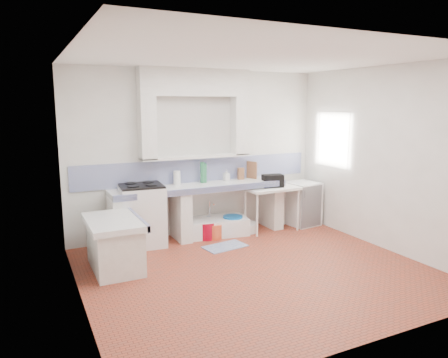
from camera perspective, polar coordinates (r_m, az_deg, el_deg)
name	(u,v)px	position (r m, az deg, el deg)	size (l,w,h in m)	color
floor	(256,270)	(5.86, 4.37, -12.21)	(4.50, 4.50, 0.00)	#9F3D27
ceiling	(259,57)	(5.46, 4.78, 16.13)	(4.50, 4.50, 0.00)	white
wall_back	(199,153)	(7.27, -3.45, 3.56)	(4.50, 4.50, 0.00)	white
wall_front	(373,199)	(3.93, 19.51, -2.54)	(4.50, 4.50, 0.00)	white
wall_left	(76,182)	(4.77, -19.41, -0.39)	(4.50, 4.50, 0.00)	white
wall_right	(385,159)	(6.90, 20.92, 2.57)	(4.50, 4.50, 0.00)	white
alcove_mass	(195,82)	(7.08, -3.92, 12.91)	(1.90, 0.25, 0.45)	white
window_frame	(341,140)	(7.86, 15.52, 5.17)	(0.35, 0.86, 1.06)	#392512
lace_valance	(335,118)	(7.74, 14.83, 7.95)	(0.01, 0.84, 0.24)	white
counter_slab	(200,187)	(7.04, -3.22, -1.09)	(3.00, 0.60, 0.08)	white
counter_lip	(207,190)	(6.79, -2.31, -1.50)	(3.00, 0.04, 0.10)	navy
counter_pier_left	(117,223)	(6.75, -14.28, -5.82)	(0.20, 0.55, 0.82)	white
counter_pier_mid	(181,216)	(7.02, -5.83, -4.94)	(0.20, 0.55, 0.82)	white
counter_pier_right	(271,205)	(7.77, 6.39, -3.47)	(0.20, 0.55, 0.82)	white
peninsula_top	(114,222)	(5.89, -14.69, -5.64)	(0.70, 1.10, 0.08)	white
peninsula_base	(115,247)	(5.99, -14.54, -8.87)	(0.60, 1.00, 0.62)	white
peninsula_lip	(138,219)	(5.95, -11.57, -5.33)	(0.04, 1.10, 0.10)	navy
backsplash	(199,170)	(7.30, -3.38, 1.21)	(4.27, 0.03, 0.40)	navy
stove	(142,216)	(6.83, -11.03, -4.92)	(0.67, 0.65, 0.95)	white
sink	(215,227)	(7.32, -1.27, -6.51)	(1.09, 0.59, 0.26)	white
side_table	(272,209)	(7.54, 6.45, -4.04)	(0.94, 0.52, 0.04)	white
fridge	(303,204)	(7.99, 10.61, -3.29)	(0.52, 0.52, 0.80)	white
bucket_red	(206,230)	(7.10, -2.39, -6.95)	(0.31, 0.31, 0.29)	#AA0119
bucket_orange	(214,231)	(7.12, -1.31, -7.07)	(0.27, 0.27, 0.25)	#E25129
bucket_blue	(233,225)	(7.35, 1.19, -6.24)	(0.34, 0.34, 0.32)	#0D5DA9
basin_white	(247,227)	(7.51, 3.08, -6.54)	(0.40, 0.40, 0.15)	white
water_bottle_a	(206,225)	(7.41, -2.45, -6.23)	(0.08, 0.08, 0.29)	silver
water_bottle_b	(209,224)	(7.43, -2.07, -6.15)	(0.08, 0.08, 0.30)	silver
black_bag	(273,181)	(7.47, 6.59, -0.25)	(0.36, 0.20, 0.22)	black
green_bottle_a	(203,172)	(7.18, -2.92, 0.89)	(0.08, 0.08, 0.35)	#287146
green_bottle_b	(205,173)	(7.20, -2.64, 0.81)	(0.07, 0.07, 0.33)	#287146
knife_block	(241,174)	(7.51, 2.28, 0.73)	(0.10, 0.08, 0.21)	brown
cutting_board	(252,170)	(7.61, 3.78, 1.23)	(0.02, 0.23, 0.31)	brown
paper_towel	(177,178)	(7.02, -6.39, 0.15)	(0.12, 0.12, 0.24)	white
soap_bottle	(226,175)	(7.35, 0.31, 0.52)	(0.09, 0.09, 0.20)	white
rug	(225,246)	(6.74, 0.14, -9.11)	(0.67, 0.38, 0.01)	#354B89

